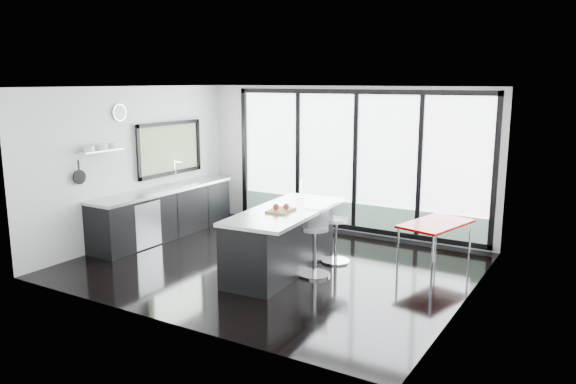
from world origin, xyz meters
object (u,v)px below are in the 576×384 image
Objects in this scene: red_table at (435,243)px; bar_stool_far at (336,240)px; bar_stool_near at (314,251)px; island at (281,239)px.

bar_stool_far is at bearing -150.53° from red_table.
bar_stool_near is 1.04× the size of bar_stool_far.
red_table is at bearing 39.18° from island.
island is 3.21× the size of bar_stool_near.
bar_stool_near is at bearing 5.24° from island.
bar_stool_far is (-0.01, 0.74, -0.02)m from bar_stool_near.
bar_stool_near is 0.74m from bar_stool_far.
island reaches higher than bar_stool_far.
red_table is (1.93, 1.58, -0.16)m from island.
bar_stool_far is (0.55, 0.79, -0.13)m from island.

